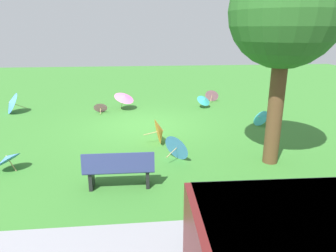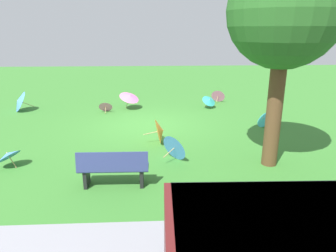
{
  "view_description": "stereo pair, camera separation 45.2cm",
  "coord_description": "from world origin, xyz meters",
  "px_view_note": "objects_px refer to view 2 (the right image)",
  "views": [
    {
      "loc": [
        0.21,
        11.16,
        3.48
      ],
      "look_at": [
        -0.7,
        2.05,
        0.6
      ],
      "focal_mm": 32.79,
      "sensor_mm": 36.0,
      "label": 1
    },
    {
      "loc": [
        -0.24,
        11.19,
        3.48
      ],
      "look_at": [
        -0.7,
        2.05,
        0.6
      ],
      "focal_mm": 32.79,
      "sensor_mm": 36.0,
      "label": 2
    }
  ],
  "objects_px": {
    "parasol_pink_0": "(106,106)",
    "parasol_pink_1": "(218,96)",
    "park_bench": "(113,168)",
    "parasol_pink_2": "(130,96)",
    "shade_tree": "(285,13)",
    "parasol_blue_0": "(19,101)",
    "parasol_teal_0": "(209,100)",
    "parasol_blue_2": "(8,155)",
    "parasol_orange_0": "(160,131)",
    "parasol_blue_1": "(176,147)",
    "parasol_teal_1": "(264,119)"
  },
  "relations": [
    {
      "from": "parasol_blue_0",
      "to": "parasol_pink_2",
      "type": "distance_m",
      "value": 4.88
    },
    {
      "from": "parasol_blue_1",
      "to": "parasol_teal_1",
      "type": "relative_size",
      "value": 1.07
    },
    {
      "from": "parasol_pink_1",
      "to": "parasol_blue_2",
      "type": "height_order",
      "value": "parasol_pink_1"
    },
    {
      "from": "parasol_pink_1",
      "to": "parasol_blue_0",
      "type": "bearing_deg",
      "value": 8.38
    },
    {
      "from": "parasol_pink_0",
      "to": "parasol_blue_0",
      "type": "xyz_separation_m",
      "value": [
        3.85,
        -0.34,
        0.19
      ]
    },
    {
      "from": "park_bench",
      "to": "parasol_pink_2",
      "type": "bearing_deg",
      "value": -89.02
    },
    {
      "from": "park_bench",
      "to": "parasol_blue_2",
      "type": "height_order",
      "value": "park_bench"
    },
    {
      "from": "park_bench",
      "to": "parasol_orange_0",
      "type": "bearing_deg",
      "value": -112.24
    },
    {
      "from": "parasol_blue_2",
      "to": "parasol_teal_0",
      "type": "distance_m",
      "value": 8.81
    },
    {
      "from": "park_bench",
      "to": "parasol_pink_2",
      "type": "height_order",
      "value": "park_bench"
    },
    {
      "from": "parasol_pink_0",
      "to": "parasol_orange_0",
      "type": "height_order",
      "value": "parasol_orange_0"
    },
    {
      "from": "shade_tree",
      "to": "parasol_pink_1",
      "type": "relative_size",
      "value": 6.86
    },
    {
      "from": "shade_tree",
      "to": "park_bench",
      "type": "bearing_deg",
      "value": 14.57
    },
    {
      "from": "parasol_blue_0",
      "to": "parasol_teal_0",
      "type": "distance_m",
      "value": 8.53
    },
    {
      "from": "parasol_pink_1",
      "to": "parasol_teal_0",
      "type": "relative_size",
      "value": 0.91
    },
    {
      "from": "parasol_blue_2",
      "to": "parasol_blue_0",
      "type": "bearing_deg",
      "value": -70.51
    },
    {
      "from": "parasol_pink_1",
      "to": "parasol_blue_1",
      "type": "distance_m",
      "value": 7.55
    },
    {
      "from": "park_bench",
      "to": "parasol_blue_2",
      "type": "bearing_deg",
      "value": -22.95
    },
    {
      "from": "parasol_blue_1",
      "to": "shade_tree",
      "type": "bearing_deg",
      "value": 170.67
    },
    {
      "from": "parasol_pink_0",
      "to": "parasol_pink_2",
      "type": "bearing_deg",
      "value": -156.07
    },
    {
      "from": "shade_tree",
      "to": "parasol_teal_1",
      "type": "bearing_deg",
      "value": -107.19
    },
    {
      "from": "parasol_orange_0",
      "to": "parasol_teal_1",
      "type": "bearing_deg",
      "value": -158.1
    },
    {
      "from": "parasol_pink_0",
      "to": "parasol_orange_0",
      "type": "relative_size",
      "value": 0.73
    },
    {
      "from": "parasol_blue_2",
      "to": "parasol_teal_0",
      "type": "xyz_separation_m",
      "value": [
        -6.43,
        -6.03,
        0.04
      ]
    },
    {
      "from": "shade_tree",
      "to": "parasol_pink_2",
      "type": "relative_size",
      "value": 4.23
    },
    {
      "from": "park_bench",
      "to": "shade_tree",
      "type": "height_order",
      "value": "shade_tree"
    },
    {
      "from": "parasol_pink_0",
      "to": "parasol_blue_0",
      "type": "height_order",
      "value": "parasol_blue_0"
    },
    {
      "from": "shade_tree",
      "to": "parasol_pink_0",
      "type": "bearing_deg",
      "value": -48.0
    },
    {
      "from": "shade_tree",
      "to": "parasol_blue_2",
      "type": "xyz_separation_m",
      "value": [
        6.95,
        -0.18,
        -3.51
      ]
    },
    {
      "from": "parasol_blue_0",
      "to": "parasol_blue_2",
      "type": "bearing_deg",
      "value": 109.49
    },
    {
      "from": "parasol_blue_0",
      "to": "parasol_pink_2",
      "type": "height_order",
      "value": "parasol_blue_0"
    },
    {
      "from": "park_bench",
      "to": "parasol_pink_0",
      "type": "bearing_deg",
      "value": -80.4
    },
    {
      "from": "parasol_pink_2",
      "to": "parasol_orange_0",
      "type": "distance_m",
      "value": 4.64
    },
    {
      "from": "parasol_pink_0",
      "to": "parasol_teal_1",
      "type": "bearing_deg",
      "value": 158.75
    },
    {
      "from": "parasol_teal_0",
      "to": "parasol_pink_2",
      "type": "bearing_deg",
      "value": -0.37
    },
    {
      "from": "parasol_blue_1",
      "to": "parasol_teal_0",
      "type": "bearing_deg",
      "value": -108.91
    },
    {
      "from": "parasol_blue_1",
      "to": "parasol_blue_2",
      "type": "relative_size",
      "value": 1.02
    },
    {
      "from": "shade_tree",
      "to": "parasol_pink_0",
      "type": "xyz_separation_m",
      "value": [
        5.2,
        -5.77,
        -3.58
      ]
    },
    {
      "from": "park_bench",
      "to": "shade_tree",
      "type": "relative_size",
      "value": 0.31
    },
    {
      "from": "parasol_pink_1",
      "to": "parasol_blue_2",
      "type": "relative_size",
      "value": 0.94
    },
    {
      "from": "shade_tree",
      "to": "parasol_teal_0",
      "type": "relative_size",
      "value": 6.27
    },
    {
      "from": "park_bench",
      "to": "parasol_teal_0",
      "type": "bearing_deg",
      "value": -115.89
    },
    {
      "from": "shade_tree",
      "to": "parasol_blue_1",
      "type": "relative_size",
      "value": 6.35
    },
    {
      "from": "parasol_pink_1",
      "to": "shade_tree",
      "type": "bearing_deg",
      "value": 88.74
    },
    {
      "from": "shade_tree",
      "to": "parasol_pink_2",
      "type": "xyz_separation_m",
      "value": [
        4.17,
        -6.23,
        -3.26
      ]
    },
    {
      "from": "shade_tree",
      "to": "parasol_teal_0",
      "type": "distance_m",
      "value": 7.13
    },
    {
      "from": "parasol_pink_0",
      "to": "parasol_pink_1",
      "type": "xyz_separation_m",
      "value": [
        -5.36,
        -1.7,
        0.06
      ]
    },
    {
      "from": "parasol_pink_2",
      "to": "park_bench",
      "type": "bearing_deg",
      "value": 90.98
    },
    {
      "from": "parasol_pink_1",
      "to": "parasol_teal_0",
      "type": "distance_m",
      "value": 1.44
    },
    {
      "from": "parasol_blue_1",
      "to": "parasol_pink_1",
      "type": "bearing_deg",
      "value": -110.71
    }
  ]
}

